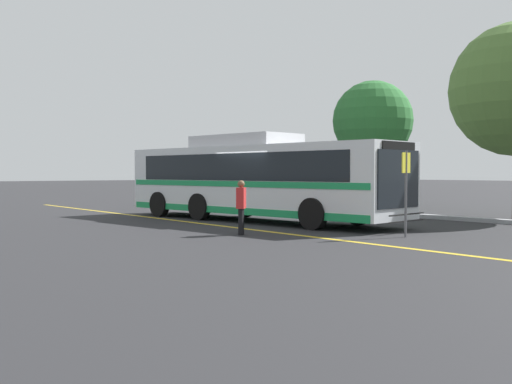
{
  "coord_description": "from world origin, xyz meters",
  "views": [
    {
      "loc": [
        16.46,
        -13.51,
        1.78
      ],
      "look_at": [
        -0.65,
        0.21,
        1.06
      ],
      "focal_mm": 42.0,
      "sensor_mm": 36.0,
      "label": 1
    }
  ],
  "objects_px": {
    "tree_2": "(373,121)",
    "parked_car_1": "(264,193)",
    "bus_stop_sign": "(406,183)",
    "transit_bus": "(256,178)",
    "pedestrian_0": "(241,204)",
    "parked_car_2": "(339,199)",
    "parked_car_0": "(196,191)"
  },
  "relations": [
    {
      "from": "transit_bus",
      "to": "parked_car_1",
      "type": "relative_size",
      "value": 2.68
    },
    {
      "from": "parked_car_1",
      "to": "bus_stop_sign",
      "type": "height_order",
      "value": "bus_stop_sign"
    },
    {
      "from": "transit_bus",
      "to": "bus_stop_sign",
      "type": "bearing_deg",
      "value": 81.35
    },
    {
      "from": "parked_car_2",
      "to": "bus_stop_sign",
      "type": "height_order",
      "value": "bus_stop_sign"
    },
    {
      "from": "parked_car_2",
      "to": "tree_2",
      "type": "bearing_deg",
      "value": -144.91
    },
    {
      "from": "bus_stop_sign",
      "to": "pedestrian_0",
      "type": "bearing_deg",
      "value": -53.48
    },
    {
      "from": "pedestrian_0",
      "to": "transit_bus",
      "type": "bearing_deg",
      "value": -176.06
    },
    {
      "from": "bus_stop_sign",
      "to": "tree_2",
      "type": "height_order",
      "value": "tree_2"
    },
    {
      "from": "pedestrian_0",
      "to": "bus_stop_sign",
      "type": "height_order",
      "value": "bus_stop_sign"
    },
    {
      "from": "transit_bus",
      "to": "bus_stop_sign",
      "type": "xyz_separation_m",
      "value": [
        6.91,
        -0.25,
        -0.08
      ]
    },
    {
      "from": "parked_car_0",
      "to": "parked_car_2",
      "type": "height_order",
      "value": "parked_car_0"
    },
    {
      "from": "parked_car_0",
      "to": "bus_stop_sign",
      "type": "height_order",
      "value": "bus_stop_sign"
    },
    {
      "from": "parked_car_2",
      "to": "pedestrian_0",
      "type": "relative_size",
      "value": 2.66
    },
    {
      "from": "tree_2",
      "to": "parked_car_1",
      "type": "bearing_deg",
      "value": -101.45
    },
    {
      "from": "bus_stop_sign",
      "to": "transit_bus",
      "type": "bearing_deg",
      "value": -98.65
    },
    {
      "from": "parked_car_2",
      "to": "pedestrian_0",
      "type": "distance_m",
      "value": 8.31
    },
    {
      "from": "transit_bus",
      "to": "tree_2",
      "type": "bearing_deg",
      "value": -167.73
    },
    {
      "from": "parked_car_0",
      "to": "bus_stop_sign",
      "type": "xyz_separation_m",
      "value": [
        17.87,
        -4.75,
        0.74
      ]
    },
    {
      "from": "pedestrian_0",
      "to": "tree_2",
      "type": "bearing_deg",
      "value": 164.46
    },
    {
      "from": "parked_car_0",
      "to": "parked_car_2",
      "type": "distance_m",
      "value": 11.16
    },
    {
      "from": "parked_car_1",
      "to": "parked_car_0",
      "type": "bearing_deg",
      "value": -93.93
    },
    {
      "from": "pedestrian_0",
      "to": "parked_car_0",
      "type": "bearing_deg",
      "value": -161.06
    },
    {
      "from": "parked_car_1",
      "to": "parked_car_2",
      "type": "bearing_deg",
      "value": 81.81
    },
    {
      "from": "transit_bus",
      "to": "tree_2",
      "type": "relative_size",
      "value": 1.87
    },
    {
      "from": "bus_stop_sign",
      "to": "tree_2",
      "type": "bearing_deg",
      "value": -142.99
    },
    {
      "from": "transit_bus",
      "to": "parked_car_2",
      "type": "distance_m",
      "value": 4.31
    },
    {
      "from": "transit_bus",
      "to": "bus_stop_sign",
      "type": "height_order",
      "value": "transit_bus"
    },
    {
      "from": "transit_bus",
      "to": "parked_car_1",
      "type": "height_order",
      "value": "transit_bus"
    },
    {
      "from": "pedestrian_0",
      "to": "bus_stop_sign",
      "type": "xyz_separation_m",
      "value": [
        3.35,
        3.14,
        0.63
      ]
    },
    {
      "from": "parked_car_1",
      "to": "tree_2",
      "type": "height_order",
      "value": "tree_2"
    },
    {
      "from": "pedestrian_0",
      "to": "tree_2",
      "type": "relative_size",
      "value": 0.23
    },
    {
      "from": "parked_car_2",
      "to": "parked_car_1",
      "type": "bearing_deg",
      "value": -89.02
    }
  ]
}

